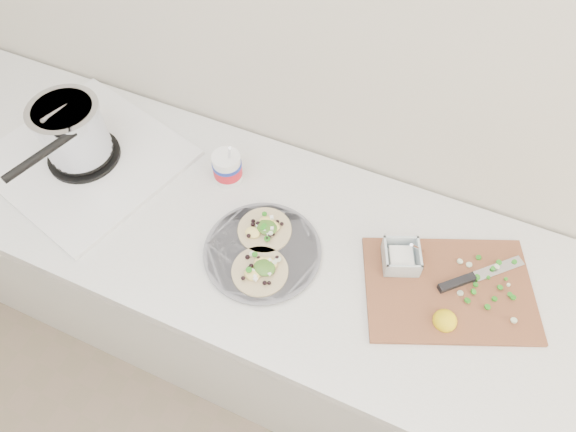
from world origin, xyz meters
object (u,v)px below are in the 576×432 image
at_px(stove, 77,141).
at_px(tub, 228,166).
at_px(taco_plate, 262,250).
at_px(cutboard, 447,284).

xyz_separation_m(stove, tub, (0.43, 0.11, -0.02)).
bearing_deg(taco_plate, stove, 172.83).
distance_m(stove, cutboard, 1.10).
bearing_deg(cutboard, taco_plate, 169.30).
distance_m(tub, cutboard, 0.68).
distance_m(stove, tub, 0.45).
xyz_separation_m(tub, cutboard, (0.67, -0.09, -0.05)).
bearing_deg(tub, cutboard, -7.46).
height_order(stove, taco_plate, stove).
distance_m(stove, taco_plate, 0.64).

